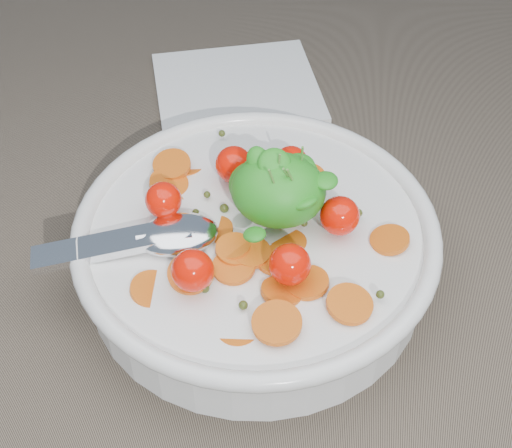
# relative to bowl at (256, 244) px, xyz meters

# --- Properties ---
(ground) EXTENTS (6.00, 6.00, 0.00)m
(ground) POSITION_rel_bowl_xyz_m (-0.02, 0.02, -0.03)
(ground) COLOR #695C4B
(ground) RESTS_ON ground
(bowl) EXTENTS (0.29, 0.27, 0.12)m
(bowl) POSITION_rel_bowl_xyz_m (0.00, 0.00, 0.00)
(bowl) COLOR white
(bowl) RESTS_ON ground
(napkin) EXTENTS (0.20, 0.18, 0.01)m
(napkin) POSITION_rel_bowl_xyz_m (-0.05, 0.24, -0.03)
(napkin) COLOR white
(napkin) RESTS_ON ground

